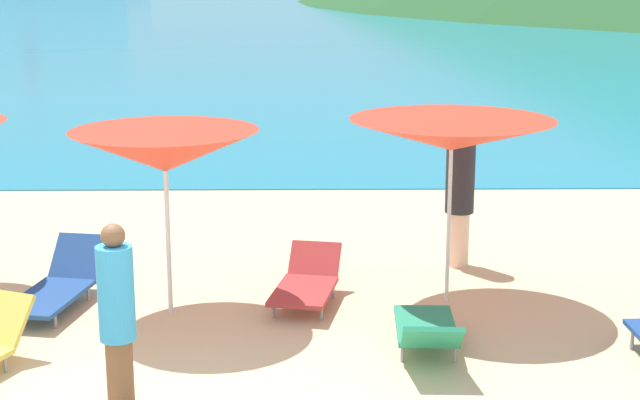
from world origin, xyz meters
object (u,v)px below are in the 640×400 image
Objects in this scene: lounge_chair_6 at (307,282)px; beachgoer_2 at (460,192)px; umbrella_4 at (452,135)px; lounge_chair_5 at (427,330)px; lounge_chair_9 at (57,284)px; beachgoer_1 at (117,312)px; umbrella_3 at (165,151)px.

lounge_chair_6 is 2.52m from beachgoer_2.
lounge_chair_5 is (-0.42, -1.59, -1.68)m from umbrella_4.
beachgoer_1 is at bearing -54.84° from lounge_chair_9.
beachgoer_2 is (1.95, 1.42, 0.72)m from lounge_chair_6.
lounge_chair_5 is 3.11m from beachgoer_1.
beachgoer_2 is at bearing 76.34° from umbrella_4.
umbrella_3 is 2.06m from lounge_chair_9.
lounge_chair_9 is at bearing 169.80° from umbrella_3.
umbrella_3 is at bearing 153.52° from beachgoer_2.
umbrella_3 is 3.16m from umbrella_4.
umbrella_4 reaches higher than beachgoer_2.
beachgoer_1 is 5.44m from beachgoer_2.
lounge_chair_6 is 3.20m from beachgoer_1.
umbrella_3 is 1.29× the size of beachgoer_1.
lounge_chair_5 is 0.94× the size of beachgoer_1.
beachgoer_2 is (0.75, 2.96, 0.71)m from lounge_chair_5.
lounge_chair_5 is at bearing -9.66° from lounge_chair_9.
lounge_chair_9 is 2.96m from beachgoer_1.
umbrella_3 is at bearing 21.94° from beachgoer_1.
beachgoer_2 reaches higher than beachgoer_1.
beachgoer_2 reaches higher than lounge_chair_5.
umbrella_3 reaches higher than lounge_chair_5.
umbrella_3 is 1.46× the size of lounge_chair_6.
umbrella_3 is 0.92× the size of umbrella_4.
lounge_chair_9 is (-4.03, 1.49, -0.01)m from lounge_chair_5.
beachgoer_2 is (0.33, 1.37, -0.97)m from umbrella_4.
umbrella_3 is 3.96m from beachgoer_2.
beachgoer_2 reaches higher than lounge_chair_9.
umbrella_3 reaches higher than lounge_chair_9.
beachgoer_1 reaches higher than lounge_chair_6.
beachgoer_1 is (-1.63, -2.68, 0.63)m from lounge_chair_6.
lounge_chair_6 is at bearing 163.41° from beachgoer_2.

